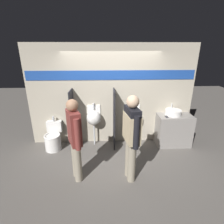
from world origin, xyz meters
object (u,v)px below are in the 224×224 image
object	(u,v)px
urinal_far	(134,117)
toilet	(53,139)
person_with_lanyard	(75,138)
person_in_vest	(131,133)
sink_basin	(173,112)
cell_phone	(167,117)
urinal_near_counter	(94,118)

from	to	relation	value
urinal_far	toilet	size ratio (longest dim) A/B	1.39
urinal_far	person_with_lanyard	size ratio (longest dim) A/B	0.69
person_in_vest	sink_basin	bearing A→B (deg)	-54.47
sink_basin	person_in_vest	bearing A→B (deg)	-134.72
person_with_lanyard	cell_phone	bearing A→B (deg)	-84.58
cell_phone	urinal_far	xyz separation A→B (m)	(-0.83, 0.21, -0.08)
urinal_near_counter	urinal_far	bearing A→B (deg)	0.00
person_in_vest	urinal_far	bearing A→B (deg)	-21.23
sink_basin	person_with_lanyard	xyz separation A→B (m)	(-2.43, -1.31, 0.01)
urinal_far	urinal_near_counter	bearing A→B (deg)	180.00
urinal_near_counter	urinal_far	world-z (taller)	same
urinal_near_counter	person_in_vest	xyz separation A→B (m)	(0.80, -1.41, 0.24)
urinal_far	person_with_lanyard	xyz separation A→B (m)	(-1.37, -1.36, 0.15)
urinal_far	person_with_lanyard	world-z (taller)	person_with_lanyard
person_with_lanyard	toilet	bearing A→B (deg)	11.94
urinal_far	person_with_lanyard	bearing A→B (deg)	-135.28
urinal_near_counter	person_with_lanyard	xyz separation A→B (m)	(-0.29, -1.36, 0.15)
person_in_vest	person_with_lanyard	bearing A→B (deg)	77.95
sink_basin	urinal_near_counter	size ratio (longest dim) A/B	0.37
person_in_vest	cell_phone	bearing A→B (deg)	-52.70
urinal_near_counter	toilet	bearing A→B (deg)	-170.79
sink_basin	toilet	distance (m)	3.30
toilet	person_in_vest	world-z (taller)	person_in_vest
sink_basin	cell_phone	xyz separation A→B (m)	(-0.22, -0.16, -0.06)
sink_basin	urinal_far	bearing A→B (deg)	177.05
urinal_near_counter	person_with_lanyard	distance (m)	1.40
person_with_lanyard	urinal_near_counter	bearing A→B (deg)	-34.05
sink_basin	cell_phone	world-z (taller)	sink_basin
cell_phone	urinal_near_counter	xyz separation A→B (m)	(-1.92, 0.21, -0.08)
sink_basin	toilet	world-z (taller)	sink_basin
sink_basin	cell_phone	bearing A→B (deg)	-145.36
toilet	urinal_near_counter	bearing A→B (deg)	9.21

